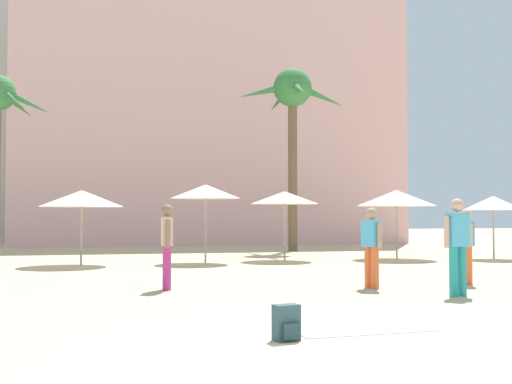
% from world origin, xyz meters
% --- Properties ---
extents(ground, '(120.00, 120.00, 0.00)m').
position_xyz_m(ground, '(0.00, 0.00, 0.00)').
color(ground, '#C6B28C').
extents(hotel_pink, '(20.26, 8.67, 13.39)m').
position_xyz_m(hotel_pink, '(2.42, 29.32, 6.69)').
color(hotel_pink, beige).
rests_on(hotel_pink, ground).
extents(palm_tree_far_left, '(4.71, 4.69, 7.65)m').
position_xyz_m(palm_tree_far_left, '(4.41, 19.19, 6.25)').
color(palm_tree_far_left, brown).
rests_on(palm_tree_far_left, ground).
extents(cafe_umbrella_0, '(2.01, 2.01, 2.13)m').
position_xyz_m(cafe_umbrella_0, '(9.66, 12.92, 1.89)').
color(cafe_umbrella_0, gray).
rests_on(cafe_umbrella_0, ground).
extents(cafe_umbrella_2, '(2.71, 2.71, 2.33)m').
position_xyz_m(cafe_umbrella_2, '(6.47, 13.69, 2.06)').
color(cafe_umbrella_2, gray).
rests_on(cafe_umbrella_2, ground).
extents(cafe_umbrella_3, '(2.20, 2.20, 2.44)m').
position_xyz_m(cafe_umbrella_3, '(-0.10, 13.44, 2.22)').
color(cafe_umbrella_3, gray).
rests_on(cafe_umbrella_3, ground).
extents(cafe_umbrella_4, '(2.27, 2.27, 2.27)m').
position_xyz_m(cafe_umbrella_4, '(2.59, 13.91, 2.05)').
color(cafe_umbrella_4, gray).
rests_on(cafe_umbrella_4, ground).
extents(cafe_umbrella_5, '(2.47, 2.47, 2.22)m').
position_xyz_m(cafe_umbrella_5, '(-3.84, 13.25, 1.97)').
color(cafe_umbrella_5, gray).
rests_on(cafe_umbrella_5, ground).
extents(beach_towel, '(1.86, 0.96, 0.01)m').
position_xyz_m(beach_towel, '(0.11, 1.40, 0.01)').
color(beach_towel, white).
rests_on(beach_towel, ground).
extents(backpack, '(0.33, 0.29, 0.42)m').
position_xyz_m(backpack, '(-1.02, 0.90, 0.20)').
color(backpack, '#305056').
rests_on(backpack, ground).
extents(person_near_left, '(0.31, 0.61, 1.61)m').
position_xyz_m(person_near_left, '(4.42, 5.97, 0.88)').
color(person_near_left, orange).
rests_on(person_near_left, ground).
extents(person_mid_center, '(0.32, 0.60, 1.63)m').
position_xyz_m(person_mid_center, '(2.11, 5.68, 0.89)').
color(person_mid_center, orange).
rests_on(person_mid_center, ground).
extents(person_far_left, '(0.61, 0.30, 1.77)m').
position_xyz_m(person_far_left, '(3.15, 4.19, 0.98)').
color(person_far_left, teal).
rests_on(person_far_left, ground).
extents(person_mid_right, '(0.25, 0.60, 1.69)m').
position_xyz_m(person_mid_right, '(-1.93, 6.38, 0.93)').
color(person_mid_right, '#B7337F').
rests_on(person_mid_right, ground).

